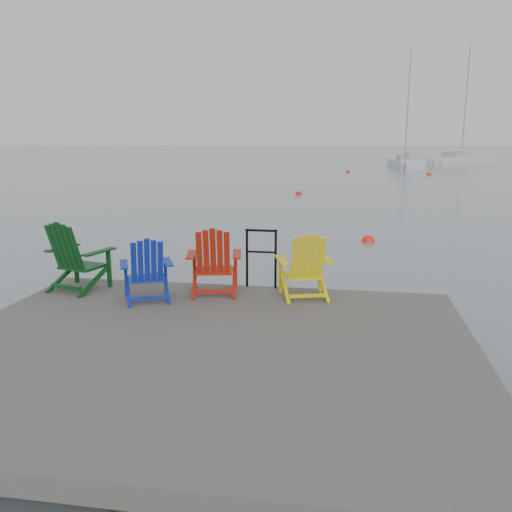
% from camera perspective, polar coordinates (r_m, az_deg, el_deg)
% --- Properties ---
extents(ground, '(400.00, 400.00, 0.00)m').
position_cam_1_polar(ground, '(6.30, -5.34, -13.49)').
color(ground, slate).
rests_on(ground, ground).
extents(dock, '(6.00, 5.00, 1.40)m').
position_cam_1_polar(dock, '(6.16, -5.40, -10.58)').
color(dock, '#292725').
rests_on(dock, ground).
extents(handrail, '(0.48, 0.04, 0.90)m').
position_cam_1_polar(handrail, '(8.20, 0.56, 0.37)').
color(handrail, black).
rests_on(handrail, dock).
extents(chair_green, '(0.97, 0.92, 1.04)m').
position_cam_1_polar(chair_green, '(8.48, -18.47, 0.00)').
color(chair_green, '#0A3A12').
rests_on(chair_green, dock).
extents(chair_blue, '(0.88, 0.84, 0.90)m').
position_cam_1_polar(chair_blue, '(7.69, -11.43, -1.35)').
color(chair_blue, '#0E2398').
rests_on(chair_blue, dock).
extents(chair_red, '(0.89, 0.84, 0.99)m').
position_cam_1_polar(chair_red, '(7.88, -4.46, -0.49)').
color(chair_red, '#A61B0C').
rests_on(chair_red, dock).
extents(chair_yellow, '(0.89, 0.84, 0.95)m').
position_cam_1_polar(chair_yellow, '(7.68, 5.19, -0.99)').
color(chair_yellow, yellow).
rests_on(chair_yellow, dock).
extents(sailboat_near, '(2.70, 8.15, 11.12)m').
position_cam_1_polar(sailboat_near, '(53.40, 15.44, 9.30)').
color(sailboat_near, silver).
rests_on(sailboat_near, ground).
extents(sailboat_mid, '(8.12, 8.30, 12.62)m').
position_cam_1_polar(sailboat_mid, '(62.39, 20.53, 9.34)').
color(sailboat_mid, silver).
rests_on(sailboat_mid, ground).
extents(buoy_a, '(0.35, 0.35, 0.35)m').
position_cam_1_polar(buoy_a, '(15.00, 11.72, 1.52)').
color(buoy_a, red).
rests_on(buoy_a, ground).
extents(buoy_b, '(0.34, 0.34, 0.34)m').
position_cam_1_polar(buoy_b, '(27.08, 4.50, 6.45)').
color(buoy_b, red).
rests_on(buoy_b, ground).
extents(buoy_c, '(0.40, 0.40, 0.40)m').
position_cam_1_polar(buoy_c, '(43.70, 17.77, 8.12)').
color(buoy_c, '#BC310B').
rests_on(buoy_c, ground).
extents(buoy_d, '(0.37, 0.37, 0.37)m').
position_cam_1_polar(buoy_d, '(45.56, 9.62, 8.68)').
color(buoy_d, red).
rests_on(buoy_d, ground).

